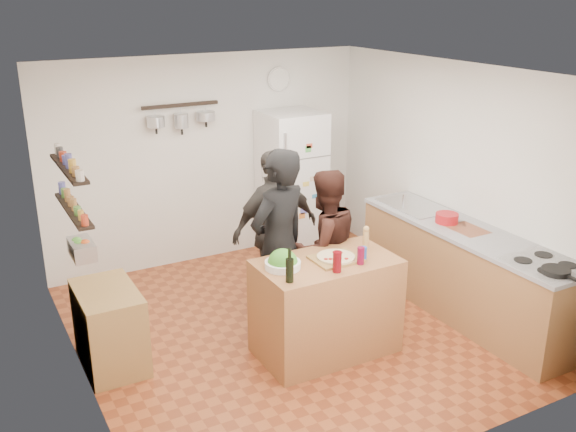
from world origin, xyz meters
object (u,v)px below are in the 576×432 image
person_center (324,248)px  salad_bowl (283,265)px  wall_clock (279,79)px  fridge (291,184)px  salt_canister (363,253)px  person_back (275,229)px  counter_run (464,272)px  pepper_mill (366,240)px  red_bowl (447,218)px  wine_bottle (290,270)px  skillet (556,271)px  side_table (110,327)px  prep_island (326,307)px  person_left (279,245)px

person_center → salad_bowl: bearing=30.8°
wall_clock → fridge: bearing=-90.0°
salt_canister → person_back: (-0.25, 1.21, -0.13)m
salt_canister → counter_run: size_ratio=0.04×
salad_bowl → pepper_mill: pepper_mill is taller
fridge → wall_clock: wall_clock is taller
person_back → red_bowl: bearing=147.2°
wine_bottle → red_bowl: (2.09, 0.45, -0.04)m
skillet → red_bowl: 1.41m
fridge → side_table: size_ratio=2.25×
fridge → person_back: bearing=-125.6°
red_bowl → wall_clock: wall_clock is taller
pepper_mill → skillet: bearing=-48.3°
skillet → side_table: bearing=150.3°
counter_run → side_table: (-3.44, 0.76, -0.09)m
salt_canister → red_bowl: (1.29, 0.35, 0.00)m
skillet → person_back: bearing=123.3°
salad_bowl → salt_canister: salt_canister is taller
side_table → salad_bowl: bearing=-26.1°
person_back → wall_clock: size_ratio=5.59×
prep_island → side_table: prep_island is taller
wine_bottle → pepper_mill: wine_bottle is taller
prep_island → skillet: size_ratio=5.20×
person_left → person_center: size_ratio=1.18×
prep_island → person_left: bearing=115.7°
person_left → salad_bowl: bearing=48.0°
person_back → wine_bottle: bearing=63.7°
fridge → side_table: fridge is taller
wine_bottle → salt_canister: (0.80, 0.10, -0.05)m
salad_bowl → red_bowl: 2.02m
pepper_mill → person_center: (-0.16, 0.47, -0.21)m
fridge → side_table: bearing=-150.2°
salt_canister → person_back: 1.24m
fridge → wall_clock: (0.00, 0.33, 1.25)m
person_left → fridge: 2.11m
person_center → wall_clock: 2.56m
person_center → counter_run: 1.50m
salt_canister → person_center: size_ratio=0.07×
counter_run → red_bowl: 0.58m
side_table → wine_bottle: bearing=-36.1°
red_bowl → person_center: bearing=167.6°
red_bowl → wall_clock: 2.74m
red_bowl → side_table: 3.48m
pepper_mill → person_left: bearing=147.7°
skillet → pepper_mill: bearing=131.7°
pepper_mill → counter_run: (1.19, -0.08, -0.55)m
wine_bottle → fridge: (1.39, 2.49, -0.11)m
salad_bowl → wall_clock: size_ratio=1.04×
wine_bottle → red_bowl: bearing=12.1°
pepper_mill → red_bowl: bearing=8.9°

